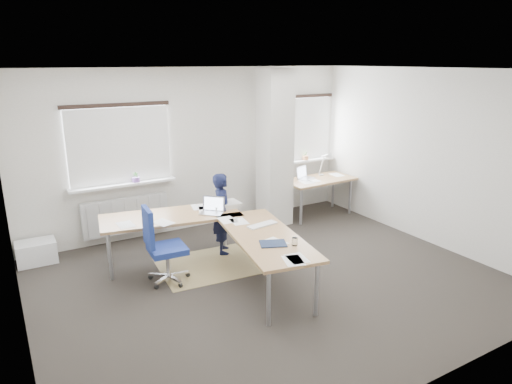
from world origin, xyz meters
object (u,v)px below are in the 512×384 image
person (223,213)px  task_chair (165,261)px  desk_main (218,226)px  desk_side (318,181)px

person → task_chair: bearing=136.6°
desk_main → desk_side: desk_side is taller
desk_side → person: 2.47m
desk_main → task_chair: size_ratio=2.76×
desk_main → person: 0.71m
task_chair → person: (1.13, 0.51, 0.34)m
desk_main → task_chair: 0.85m
desk_side → task_chair: desk_side is taller
desk_main → task_chair: (-0.75, 0.09, -0.39)m
desk_main → person: person is taller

